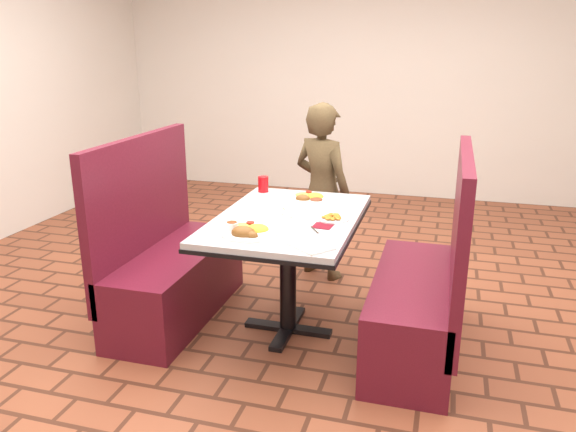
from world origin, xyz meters
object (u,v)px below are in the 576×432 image
object	(u,v)px
dining_table	(288,231)
booth_bench_left	(170,268)
red_tumbler	(263,184)
near_dinner_plate	(248,229)
booth_bench_right	(422,298)
plantain_plate	(333,218)
diner_person	(322,192)
far_dinner_plate	(309,196)

from	to	relation	value
dining_table	booth_bench_left	distance (m)	0.86
booth_bench_left	red_tumbler	xyz separation A→B (m)	(0.48, 0.49, 0.47)
near_dinner_plate	booth_bench_right	bearing A→B (deg)	22.43
booth_bench_right	plantain_plate	bearing A→B (deg)	-179.79
booth_bench_left	diner_person	distance (m)	1.27
booth_bench_right	dining_table	bearing A→B (deg)	180.00
red_tumbler	far_dinner_plate	bearing A→B (deg)	-18.64
dining_table	diner_person	xyz separation A→B (m)	(-0.01, 0.94, 0.01)
diner_person	near_dinner_plate	size ratio (longest dim) A/B	4.44
dining_table	diner_person	bearing A→B (deg)	90.31
near_dinner_plate	far_dinner_plate	bearing A→B (deg)	78.80
near_dinner_plate	far_dinner_plate	distance (m)	0.77
booth_bench_right	plantain_plate	size ratio (longest dim) A/B	6.49
dining_table	diner_person	size ratio (longest dim) A/B	0.92
booth_bench_left	red_tumbler	world-z (taller)	booth_bench_left
booth_bench_left	dining_table	bearing A→B (deg)	0.00
booth_bench_right	plantain_plate	world-z (taller)	booth_bench_right
diner_person	red_tumbler	bearing A→B (deg)	79.80
booth_bench_right	red_tumbler	bearing A→B (deg)	156.12
booth_bench_left	far_dinner_plate	bearing A→B (deg)	24.18
near_dinner_plate	far_dinner_plate	world-z (taller)	near_dinner_plate
booth_bench_right	far_dinner_plate	bearing A→B (deg)	153.81
booth_bench_left	plantain_plate	distance (m)	1.15
near_dinner_plate	plantain_plate	bearing A→B (deg)	44.60
dining_table	booth_bench_left	bearing A→B (deg)	180.00
near_dinner_plate	plantain_plate	distance (m)	0.53
near_dinner_plate	far_dinner_plate	size ratio (longest dim) A/B	1.08
booth_bench_right	near_dinner_plate	distance (m)	1.08
dining_table	booth_bench_right	world-z (taller)	booth_bench_right
dining_table	far_dinner_plate	xyz separation A→B (m)	(0.04, 0.37, 0.12)
near_dinner_plate	red_tumbler	bearing A→B (deg)	103.28
booth_bench_left	booth_bench_right	xyz separation A→B (m)	(1.60, 0.00, 0.00)
booth_bench_right	red_tumbler	distance (m)	1.31
booth_bench_left	booth_bench_right	bearing A→B (deg)	0.00
dining_table	red_tumbler	size ratio (longest dim) A/B	11.47
far_dinner_plate	red_tumbler	xyz separation A→B (m)	(-0.35, 0.12, 0.03)
booth_bench_right	plantain_plate	xyz separation A→B (m)	(-0.53, -0.00, 0.43)
far_dinner_plate	diner_person	bearing A→B (deg)	94.19
booth_bench_left	red_tumbler	bearing A→B (deg)	45.81
plantain_plate	red_tumbler	size ratio (longest dim) A/B	1.75
dining_table	booth_bench_left	world-z (taller)	booth_bench_left
dining_table	red_tumbler	distance (m)	0.61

